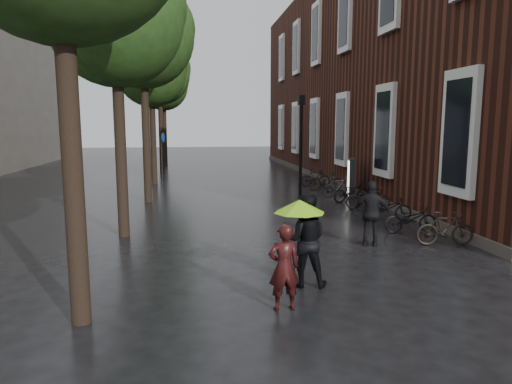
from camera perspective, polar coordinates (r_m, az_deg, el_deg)
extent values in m
plane|color=black|center=(7.60, 9.59, -17.02)|extent=(120.00, 120.00, 0.00)
cube|color=#38160F|center=(29.07, 17.97, 13.50)|extent=(10.00, 33.00, 12.00)
cube|color=silver|center=(14.23, 24.18, 6.71)|extent=(0.25, 1.60, 3.60)
cube|color=black|center=(14.18, 23.83, 6.73)|extent=(0.10, 1.20, 3.00)
cube|color=silver|center=(18.64, 15.86, 7.38)|extent=(0.25, 1.60, 3.60)
cube|color=black|center=(18.60, 15.57, 7.39)|extent=(0.10, 1.20, 3.00)
cube|color=silver|center=(23.29, 10.77, 7.70)|extent=(0.25, 1.60, 3.60)
cube|color=black|center=(23.26, 10.54, 7.71)|extent=(0.10, 1.20, 3.00)
cube|color=silver|center=(23.88, 11.16, 21.02)|extent=(0.25, 1.60, 3.60)
cube|color=black|center=(23.84, 10.92, 21.04)|extent=(0.10, 1.20, 3.00)
cube|color=silver|center=(28.07, 7.39, 7.89)|extent=(0.25, 1.60, 3.60)
cube|color=black|center=(28.04, 7.19, 7.89)|extent=(0.10, 1.20, 3.00)
cube|color=silver|center=(28.55, 7.61, 18.99)|extent=(0.25, 1.60, 3.60)
cube|color=black|center=(28.52, 7.41, 19.01)|extent=(0.10, 1.20, 3.00)
cube|color=silver|center=(32.90, 5.00, 8.00)|extent=(0.25, 1.60, 3.60)
cube|color=black|center=(32.88, 4.83, 8.01)|extent=(0.10, 1.20, 3.00)
cube|color=silver|center=(33.32, 5.13, 17.50)|extent=(0.25, 1.60, 3.60)
cube|color=black|center=(33.30, 4.95, 17.51)|extent=(0.10, 1.20, 3.00)
cube|color=silver|center=(37.79, 3.22, 8.08)|extent=(0.25, 1.60, 3.60)
cube|color=black|center=(37.77, 3.07, 8.08)|extent=(0.10, 1.20, 3.00)
cube|color=silver|center=(38.15, 3.29, 16.37)|extent=(0.25, 1.60, 3.60)
cube|color=black|center=(38.13, 3.14, 16.38)|extent=(0.10, 1.20, 3.00)
cube|color=#3F3833|center=(27.32, 8.15, 1.87)|extent=(0.40, 33.00, 0.30)
cylinder|color=black|center=(7.77, -21.86, 1.08)|extent=(0.32, 0.32, 4.68)
cylinder|color=black|center=(13.67, -16.51, 3.93)|extent=(0.32, 0.32, 4.51)
cylinder|color=black|center=(19.59, -13.55, 5.96)|extent=(0.32, 0.32, 4.95)
cylinder|color=black|center=(25.59, -12.70, 5.91)|extent=(0.32, 0.32, 4.40)
cylinder|color=black|center=(31.56, -11.75, 6.74)|extent=(0.32, 0.32, 4.79)
cylinder|color=black|center=(37.56, -11.32, 6.83)|extent=(0.32, 0.32, 4.57)
imported|color=black|center=(8.10, 3.51, -9.38)|extent=(0.59, 0.42, 1.55)
imported|color=black|center=(9.29, 6.16, -6.00)|extent=(1.04, 0.89, 1.88)
cylinder|color=black|center=(8.72, 5.40, -5.81)|extent=(0.02, 0.02, 1.24)
cone|color=#80DD17|center=(8.58, 5.46, -1.79)|extent=(0.98, 0.98, 0.25)
cylinder|color=black|center=(8.56, 5.47, -0.70)|extent=(0.02, 0.02, 0.08)
imported|color=black|center=(12.62, 14.27, -2.62)|extent=(1.12, 0.78, 1.77)
imported|color=black|center=(13.34, 22.56, -4.24)|extent=(1.60, 0.62, 0.94)
imported|color=black|center=(14.53, 18.77, -3.20)|extent=(1.64, 0.59, 0.86)
imported|color=black|center=(16.12, 16.07, -1.95)|extent=(1.72, 0.89, 0.86)
imported|color=black|center=(17.97, 13.83, -0.77)|extent=(1.76, 0.84, 0.89)
imported|color=black|center=(19.61, 11.80, 0.06)|extent=(1.79, 0.98, 0.89)
imported|color=black|center=(20.86, 10.22, 0.65)|extent=(1.59, 0.72, 0.92)
imported|color=black|center=(22.82, 8.62, 1.48)|extent=(1.76, 0.78, 1.02)
imported|color=black|center=(24.18, 7.42, 1.77)|extent=(1.59, 0.75, 0.92)
cube|color=black|center=(20.36, 11.84, 1.62)|extent=(0.24, 1.18, 1.78)
cube|color=#F0E1CF|center=(20.31, 11.50, 1.76)|extent=(0.04, 0.99, 1.46)
cylinder|color=black|center=(17.26, 5.59, 4.32)|extent=(0.12, 0.12, 4.03)
cube|color=black|center=(17.24, 5.69, 11.35)|extent=(0.22, 0.22, 0.35)
sphere|color=#FFE5B2|center=(17.24, 5.69, 11.35)|extent=(0.18, 0.18, 0.18)
cylinder|color=#262628|center=(25.53, -11.68, 3.84)|extent=(0.06, 0.06, 2.53)
cylinder|color=#0D4195|center=(25.46, -11.54, 6.69)|extent=(0.03, 0.51, 0.51)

